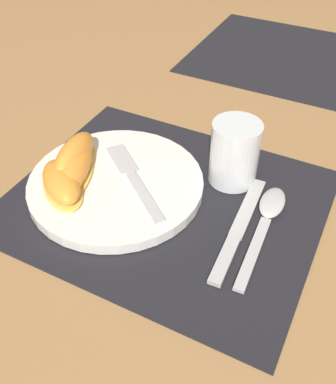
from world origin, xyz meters
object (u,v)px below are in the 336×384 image
object	(u,v)px
juice_glass	(234,156)
citrus_wedge_2	(62,183)
spoon	(268,215)
citrus_wedge_1	(75,167)
plate	(116,184)
fork	(132,175)
knife	(238,230)
citrus_wedge_0	(74,158)

from	to	relation	value
juice_glass	citrus_wedge_2	distance (m)	0.25
juice_glass	spoon	bearing A→B (deg)	-36.92
citrus_wedge_1	juice_glass	bearing A→B (deg)	30.38
plate	spoon	size ratio (longest dim) A/B	1.31
plate	spoon	distance (m)	0.22
plate	citrus_wedge_1	xyz separation A→B (m)	(-0.06, -0.02, 0.02)
spoon	citrus_wedge_2	distance (m)	0.29
plate	citrus_wedge_1	bearing A→B (deg)	-161.68
plate	citrus_wedge_1	size ratio (longest dim) A/B	1.82
juice_glass	spoon	size ratio (longest dim) A/B	0.49
plate	citrus_wedge_2	distance (m)	0.08
juice_glass	spoon	world-z (taller)	juice_glass
spoon	fork	distance (m)	0.20
knife	spoon	xyz separation A→B (m)	(0.03, 0.04, 0.00)
juice_glass	knife	world-z (taller)	juice_glass
citrus_wedge_1	citrus_wedge_2	world-z (taller)	citrus_wedge_1
plate	citrus_wedge_2	xyz separation A→B (m)	(-0.05, -0.05, 0.02)
fork	citrus_wedge_1	xyz separation A→B (m)	(-0.07, -0.04, 0.01)
juice_glass	plate	bearing A→B (deg)	-145.53
knife	fork	xyz separation A→B (m)	(-0.17, 0.02, 0.02)
citrus_wedge_2	fork	bearing A→B (deg)	45.16
fork	citrus_wedge_0	distance (m)	0.09
citrus_wedge_1	citrus_wedge_2	bearing A→B (deg)	-84.84
spoon	citrus_wedge_2	bearing A→B (deg)	-160.22
juice_glass	citrus_wedge_1	bearing A→B (deg)	-149.62
plate	citrus_wedge_0	bearing A→B (deg)	-175.94
fork	citrus_wedge_2	world-z (taller)	citrus_wedge_2
juice_glass	citrus_wedge_2	world-z (taller)	juice_glass
knife	citrus_wedge_1	size ratio (longest dim) A/B	1.47
juice_glass	citrus_wedge_1	world-z (taller)	juice_glass
juice_glass	citrus_wedge_0	xyz separation A→B (m)	(-0.21, -0.10, -0.01)
plate	citrus_wedge_2	world-z (taller)	citrus_wedge_2
fork	spoon	bearing A→B (deg)	7.40
fork	citrus_wedge_0	xyz separation A→B (m)	(-0.08, -0.02, 0.02)
fork	knife	bearing A→B (deg)	-5.66
knife	plate	bearing A→B (deg)	179.92
knife	fork	bearing A→B (deg)	174.34
spoon	citrus_wedge_0	distance (m)	0.29
knife	citrus_wedge_0	world-z (taller)	citrus_wedge_0
spoon	citrus_wedge_1	bearing A→B (deg)	-167.36
plate	juice_glass	size ratio (longest dim) A/B	2.65
knife	fork	world-z (taller)	fork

